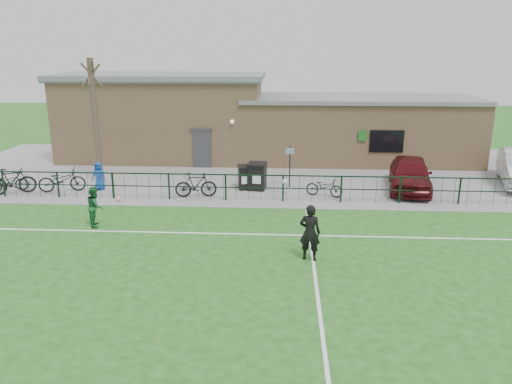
# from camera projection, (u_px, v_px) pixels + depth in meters

# --- Properties ---
(ground) EXTENTS (90.00, 90.00, 0.00)m
(ground) POSITION_uv_depth(u_px,v_px,m) (246.00, 286.00, 14.16)
(ground) COLOR #1B5418
(ground) RESTS_ON ground
(paving_strip) EXTENTS (34.00, 13.00, 0.02)m
(paving_strip) POSITION_uv_depth(u_px,v_px,m) (265.00, 170.00, 27.08)
(paving_strip) COLOR gray
(paving_strip) RESTS_ON ground
(pitch_line_touch) EXTENTS (28.00, 0.10, 0.01)m
(pitch_line_touch) POSITION_uv_depth(u_px,v_px,m) (260.00, 202.00, 21.62)
(pitch_line_touch) COLOR white
(pitch_line_touch) RESTS_ON ground
(pitch_line_mid) EXTENTS (28.00, 0.10, 0.01)m
(pitch_line_mid) POSITION_uv_depth(u_px,v_px,m) (254.00, 234.00, 17.99)
(pitch_line_mid) COLOR white
(pitch_line_mid) RESTS_ON ground
(pitch_line_perp) EXTENTS (0.10, 16.00, 0.01)m
(pitch_line_perp) POSITION_uv_depth(u_px,v_px,m) (317.00, 287.00, 14.05)
(pitch_line_perp) COLOR white
(pitch_line_perp) RESTS_ON ground
(perimeter_fence) EXTENTS (28.00, 0.10, 1.20)m
(perimeter_fence) POSITION_uv_depth(u_px,v_px,m) (260.00, 188.00, 21.65)
(perimeter_fence) COLOR black
(perimeter_fence) RESTS_ON ground
(bare_tree) EXTENTS (0.30, 0.30, 6.00)m
(bare_tree) POSITION_uv_depth(u_px,v_px,m) (96.00, 123.00, 23.80)
(bare_tree) COLOR #45342A
(bare_tree) RESTS_ON ground
(wheelie_bin_left) EXTENTS (0.81, 0.88, 1.03)m
(wheelie_bin_left) POSITION_uv_depth(u_px,v_px,m) (246.00, 178.00, 23.51)
(wheelie_bin_left) COLOR black
(wheelie_bin_left) RESTS_ON paving_strip
(wheelie_bin_right) EXTENTS (0.88, 0.97, 1.18)m
(wheelie_bin_right) POSITION_uv_depth(u_px,v_px,m) (257.00, 177.00, 23.40)
(wheelie_bin_right) COLOR black
(wheelie_bin_right) RESTS_ON paving_strip
(sign_post) EXTENTS (0.07, 0.07, 2.00)m
(sign_post) POSITION_uv_depth(u_px,v_px,m) (290.00, 167.00, 23.64)
(sign_post) COLOR black
(sign_post) RESTS_ON paving_strip
(car_maroon) EXTENTS (2.64, 4.83, 1.56)m
(car_maroon) POSITION_uv_depth(u_px,v_px,m) (410.00, 174.00, 23.25)
(car_maroon) COLOR #4E0E12
(car_maroon) RESTS_ON paving_strip
(bicycle_a) EXTENTS (1.80, 1.16, 0.89)m
(bicycle_a) POSITION_uv_depth(u_px,v_px,m) (8.00, 182.00, 23.12)
(bicycle_a) COLOR black
(bicycle_a) RESTS_ON paving_strip
(bicycle_b) EXTENTS (2.07, 1.37, 1.21)m
(bicycle_b) POSITION_uv_depth(u_px,v_px,m) (12.00, 181.00, 22.64)
(bicycle_b) COLOR black
(bicycle_b) RESTS_ON paving_strip
(bicycle_c) EXTENTS (2.22, 1.23, 1.10)m
(bicycle_c) POSITION_uv_depth(u_px,v_px,m) (62.00, 180.00, 23.02)
(bicycle_c) COLOR black
(bicycle_c) RESTS_ON paving_strip
(bicycle_d) EXTENTS (1.91, 0.81, 1.11)m
(bicycle_d) POSITION_uv_depth(u_px,v_px,m) (196.00, 185.00, 22.20)
(bicycle_d) COLOR black
(bicycle_d) RESTS_ON paving_strip
(bicycle_e) EXTENTS (1.77, 1.07, 0.88)m
(bicycle_e) POSITION_uv_depth(u_px,v_px,m) (324.00, 187.00, 22.33)
(bicycle_e) COLOR black
(bicycle_e) RESTS_ON paving_strip
(spectator_child) EXTENTS (0.66, 0.44, 1.33)m
(spectator_child) POSITION_uv_depth(u_px,v_px,m) (99.00, 176.00, 23.28)
(spectator_child) COLOR #1247AD
(spectator_child) RESTS_ON paving_strip
(goalkeeper_kick) EXTENTS (1.27, 3.95, 1.83)m
(goalkeeper_kick) POSITION_uv_depth(u_px,v_px,m) (309.00, 231.00, 15.70)
(goalkeeper_kick) COLOR black
(goalkeeper_kick) RESTS_ON ground
(outfield_player) EXTENTS (0.76, 0.87, 1.51)m
(outfield_player) POSITION_uv_depth(u_px,v_px,m) (95.00, 206.00, 18.66)
(outfield_player) COLOR #19582C
(outfield_player) RESTS_ON ground
(ball_ground) EXTENTS (0.24, 0.24, 0.24)m
(ball_ground) POSITION_uv_depth(u_px,v_px,m) (118.00, 199.00, 21.73)
(ball_ground) COLOR silver
(ball_ground) RESTS_ON ground
(clubhouse) EXTENTS (24.25, 5.40, 4.96)m
(clubhouse) POSITION_uv_depth(u_px,v_px,m) (252.00, 122.00, 29.37)
(clubhouse) COLOR tan
(clubhouse) RESTS_ON ground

